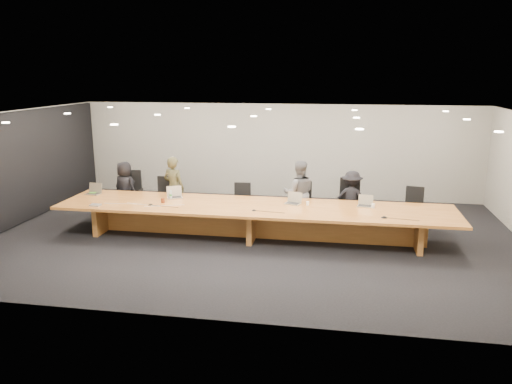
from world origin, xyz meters
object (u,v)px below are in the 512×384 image
chair_right (349,202)px  water_bottle (171,195)px  mic_left (150,204)px  person_c (299,193)px  paper_cup_near (308,203)px  laptop_d (293,198)px  laptop_e (365,201)px  mic_right (384,217)px  person_a (125,188)px  av_box (95,205)px  conference_table (254,215)px  laptop_a (93,189)px  laptop_b (175,192)px  amber_mug (163,200)px  chair_mid_right (303,203)px  person_b (174,188)px  mic_center (254,210)px  chair_mid_left (242,203)px  chair_far_right (413,208)px  chair_far_left (130,193)px  chair_left (165,197)px  person_d (352,199)px  paper_cup_far (373,206)px

chair_right → water_bottle: bearing=-166.7°
water_bottle → mic_left: water_bottle is taller
person_c → paper_cup_near: size_ratio=18.93×
chair_right → laptop_d: size_ratio=3.43×
chair_right → laptop_e: 1.01m
laptop_e → mic_right: laptop_e is taller
person_a → av_box: (0.13, -1.89, 0.05)m
conference_table → laptop_a: laptop_a is taller
laptop_b → person_c: bearing=-10.1°
laptop_a → amber_mug: laptop_a is taller
chair_right → water_bottle: (-4.22, -0.99, 0.25)m
chair_right → person_a: (-5.83, -0.00, 0.12)m
chair_mid_right → person_b: person_b is taller
conference_table → mic_center: mic_center is taller
conference_table → person_b: size_ratio=5.53×
chair_mid_left → laptop_e: laptop_e is taller
chair_far_right → laptop_d: (-2.82, -1.03, 0.37)m
person_c → mic_right: bearing=129.2°
person_b → mic_center: bearing=163.1°
chair_far_right → chair_right: bearing=-163.7°
person_b → conference_table: bearing=169.7°
laptop_b → laptop_d: size_ratio=1.03×
chair_right → mic_left: size_ratio=10.03×
mic_left → mic_right: (5.18, -0.13, 0.00)m
person_a → mic_right: size_ratio=10.60×
person_c → paper_cup_near: (0.28, -0.91, -0.02)m
mic_right → mic_left: bearing=178.5°
chair_mid_right → conference_table: bearing=-140.8°
amber_mug → paper_cup_near: size_ratio=1.31×
laptop_b → laptop_d: (2.85, -0.08, -0.00)m
chair_mid_right → mic_right: bearing=-53.6°
person_c → person_b: bearing=-10.3°
chair_far_left → av_box: size_ratio=5.24×
chair_mid_right → water_bottle: 3.25m
mic_right → amber_mug: bearing=175.6°
chair_mid_right → mic_left: chair_mid_right is taller
laptop_a → chair_mid_right: bearing=15.7°
chair_right → chair_mid_right: bearing=-177.1°
mic_left → chair_left: bearing=98.5°
chair_far_left → chair_far_right: chair_far_left is taller
chair_far_right → laptop_e: size_ratio=3.12×
water_bottle → av_box: 1.73m
chair_right → mic_center: bearing=-141.2°
chair_left → paper_cup_near: size_ratio=12.69×
water_bottle → paper_cup_near: 3.27m
chair_mid_right → person_d: size_ratio=0.78×
chair_right → paper_cup_far: bearing=-63.2°
conference_table → paper_cup_far: size_ratio=94.73×
laptop_a → av_box: size_ratio=1.55×
person_d → paper_cup_far: person_d is taller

